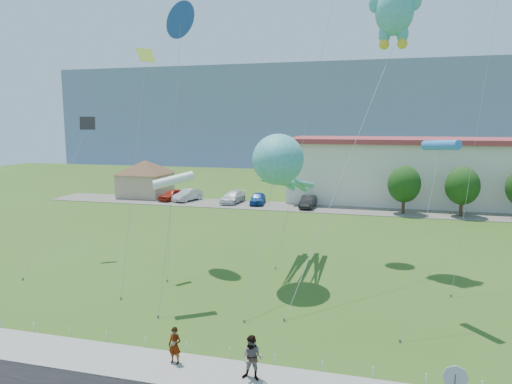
# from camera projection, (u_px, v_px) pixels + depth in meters

# --- Properties ---
(ground) EXTENTS (160.00, 160.00, 0.00)m
(ground) POSITION_uv_depth(u_px,v_px,m) (218.00, 342.00, 21.21)
(ground) COLOR #345317
(ground) RESTS_ON ground
(sidewalk) EXTENTS (80.00, 2.50, 0.10)m
(sidewalk) POSITION_uv_depth(u_px,v_px,m) (195.00, 372.00, 18.57)
(sidewalk) COLOR gray
(sidewalk) RESTS_ON ground
(parking_strip) EXTENTS (70.00, 6.00, 0.06)m
(parking_strip) POSITION_uv_depth(u_px,v_px,m) (315.00, 208.00, 54.68)
(parking_strip) COLOR #59544C
(parking_strip) RESTS_ON ground
(hill_ridge) EXTENTS (160.00, 50.00, 25.00)m
(hill_ridge) POSITION_uv_depth(u_px,v_px,m) (353.00, 115.00, 134.12)
(hill_ridge) COLOR slate
(hill_ridge) RESTS_ON ground
(pavilion) EXTENTS (9.20, 9.20, 5.00)m
(pavilion) POSITION_uv_depth(u_px,v_px,m) (145.00, 175.00, 63.12)
(pavilion) COLOR tan
(pavilion) RESTS_ON ground
(stop_sign) EXTENTS (0.80, 0.07, 2.50)m
(stop_sign) POSITION_uv_depth(u_px,v_px,m) (455.00, 384.00, 14.52)
(stop_sign) COLOR slate
(stop_sign) RESTS_ON ground
(rope_fence) EXTENTS (26.05, 0.05, 0.50)m
(rope_fence) POSITION_uv_depth(u_px,v_px,m) (208.00, 350.00, 19.93)
(rope_fence) COLOR white
(rope_fence) RESTS_ON ground
(tree_near) EXTENTS (3.60, 3.60, 5.47)m
(tree_near) POSITION_uv_depth(u_px,v_px,m) (404.00, 184.00, 50.71)
(tree_near) COLOR #3F2B19
(tree_near) RESTS_ON ground
(tree_mid) EXTENTS (3.60, 3.60, 5.47)m
(tree_mid) POSITION_uv_depth(u_px,v_px,m) (462.00, 186.00, 49.21)
(tree_mid) COLOR #3F2B19
(tree_mid) RESTS_ON ground
(pedestrian_left) EXTENTS (0.60, 0.42, 1.56)m
(pedestrian_left) POSITION_uv_depth(u_px,v_px,m) (175.00, 345.00, 19.07)
(pedestrian_left) COLOR gray
(pedestrian_left) RESTS_ON sidewalk
(pedestrian_right) EXTENTS (0.91, 0.73, 1.80)m
(pedestrian_right) POSITION_uv_depth(u_px,v_px,m) (252.00, 358.00, 17.82)
(pedestrian_right) COLOR gray
(pedestrian_right) RESTS_ON sidewalk
(parked_car_red) EXTENTS (2.80, 4.56, 1.45)m
(parked_car_red) POSITION_uv_depth(u_px,v_px,m) (172.00, 195.00, 59.98)
(parked_car_red) COLOR #AF2715
(parked_car_red) RESTS_ON parking_strip
(parked_car_silver) EXTENTS (2.82, 4.86, 1.51)m
(parked_car_silver) POSITION_uv_depth(u_px,v_px,m) (188.00, 195.00, 59.55)
(parked_car_silver) COLOR #A8A9AF
(parked_car_silver) RESTS_ON parking_strip
(parked_car_white) EXTENTS (2.48, 5.16, 1.45)m
(parked_car_white) POSITION_uv_depth(u_px,v_px,m) (233.00, 197.00, 58.02)
(parked_car_white) COLOR silver
(parked_car_white) RESTS_ON parking_strip
(parked_car_blue) EXTENTS (2.21, 4.42, 1.45)m
(parked_car_blue) POSITION_uv_depth(u_px,v_px,m) (258.00, 198.00, 57.09)
(parked_car_blue) COLOR #1A4491
(parked_car_blue) RESTS_ON parking_strip
(parked_car_black) EXTENTS (1.64, 4.41, 1.44)m
(parked_car_black) POSITION_uv_depth(u_px,v_px,m) (308.00, 202.00, 54.65)
(parked_car_black) COLOR black
(parked_car_black) RESTS_ON parking_strip
(octopus_kite) EXTENTS (3.13, 13.39, 9.47)m
(octopus_kite) POSITION_uv_depth(u_px,v_px,m) (282.00, 169.00, 29.24)
(octopus_kite) COLOR teal
(octopus_kite) RESTS_ON ground
(teddy_bear_kite) EXTENTS (6.91, 13.24, 20.69)m
(teddy_bear_kite) POSITION_uv_depth(u_px,v_px,m) (395.00, 5.00, 31.04)
(teddy_bear_kite) COLOR teal
(teddy_bear_kite) RESTS_ON ground
(small_kite_cyan) EXTENTS (2.03, 4.80, 9.44)m
(small_kite_cyan) POSITION_uv_depth(u_px,v_px,m) (441.00, 147.00, 22.85)
(small_kite_cyan) COLOR blue
(small_kite_cyan) RESTS_ON ground
(small_kite_yellow) EXTENTS (1.74, 6.69, 14.99)m
(small_kite_yellow) POSITION_uv_depth(u_px,v_px,m) (143.00, 83.00, 29.65)
(small_kite_yellow) COLOR #ADCD30
(small_kite_yellow) RESTS_ON ground
(small_kite_black) EXTENTS (1.53, 7.33, 10.53)m
(small_kite_black) POSITION_uv_depth(u_px,v_px,m) (81.00, 139.00, 33.69)
(small_kite_black) COLOR black
(small_kite_black) RESTS_ON ground
(small_kite_blue) EXTENTS (1.97, 6.10, 17.97)m
(small_kite_blue) POSITION_uv_depth(u_px,v_px,m) (180.00, 26.00, 32.08)
(small_kite_blue) COLOR blue
(small_kite_blue) RESTS_ON ground
(small_kite_white) EXTENTS (0.50, 3.21, 7.46)m
(small_kite_white) POSITION_uv_depth(u_px,v_px,m) (173.00, 181.00, 24.72)
(small_kite_white) COLOR white
(small_kite_white) RESTS_ON ground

